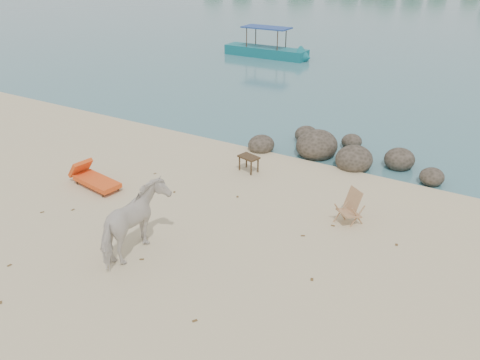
{
  "coord_description": "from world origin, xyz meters",
  "views": [
    {
      "loc": [
        5.74,
        -6.85,
        6.1
      ],
      "look_at": [
        0.53,
        2.0,
        1.0
      ],
      "focal_mm": 35.0,
      "sensor_mm": 36.0,
      "label": 1
    }
  ],
  "objects_px": {
    "deck_chair": "(349,210)",
    "boat_near": "(266,32)",
    "boulders": "(335,151)",
    "side_table": "(249,165)",
    "lounge_chair": "(97,179)",
    "cow": "(135,224)"
  },
  "relations": [
    {
      "from": "lounge_chair",
      "to": "deck_chair",
      "type": "bearing_deg",
      "value": 23.49
    },
    {
      "from": "cow",
      "to": "deck_chair",
      "type": "height_order",
      "value": "cow"
    },
    {
      "from": "boulders",
      "to": "lounge_chair",
      "type": "relative_size",
      "value": 3.33
    },
    {
      "from": "cow",
      "to": "side_table",
      "type": "relative_size",
      "value": 3.03
    },
    {
      "from": "deck_chair",
      "to": "boat_near",
      "type": "bearing_deg",
      "value": 160.32
    },
    {
      "from": "side_table",
      "to": "boat_near",
      "type": "height_order",
      "value": "boat_near"
    },
    {
      "from": "cow",
      "to": "lounge_chair",
      "type": "bearing_deg",
      "value": -37.66
    },
    {
      "from": "deck_chair",
      "to": "lounge_chair",
      "type": "bearing_deg",
      "value": -128.52
    },
    {
      "from": "boulders",
      "to": "boat_near",
      "type": "relative_size",
      "value": 1.03
    },
    {
      "from": "lounge_chair",
      "to": "deck_chair",
      "type": "height_order",
      "value": "deck_chair"
    },
    {
      "from": "side_table",
      "to": "boat_near",
      "type": "bearing_deg",
      "value": 131.08
    },
    {
      "from": "boulders",
      "to": "lounge_chair",
      "type": "xyz_separation_m",
      "value": [
        -4.99,
        -5.55,
        0.09
      ]
    },
    {
      "from": "cow",
      "to": "deck_chair",
      "type": "distance_m",
      "value": 5.09
    },
    {
      "from": "boulders",
      "to": "side_table",
      "type": "height_order",
      "value": "boulders"
    },
    {
      "from": "boulders",
      "to": "lounge_chair",
      "type": "bearing_deg",
      "value": -131.96
    },
    {
      "from": "boat_near",
      "to": "side_table",
      "type": "bearing_deg",
      "value": -63.46
    },
    {
      "from": "boulders",
      "to": "boat_near",
      "type": "distance_m",
      "value": 16.07
    },
    {
      "from": "side_table",
      "to": "boulders",
      "type": "bearing_deg",
      "value": 68.32
    },
    {
      "from": "deck_chair",
      "to": "boat_near",
      "type": "height_order",
      "value": "boat_near"
    },
    {
      "from": "lounge_chair",
      "to": "boat_near",
      "type": "xyz_separation_m",
      "value": [
        -4.37,
        18.56,
        1.19
      ]
    },
    {
      "from": "boat_near",
      "to": "deck_chair",
      "type": "bearing_deg",
      "value": -55.97
    },
    {
      "from": "cow",
      "to": "lounge_chair",
      "type": "relative_size",
      "value": 0.99
    }
  ]
}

